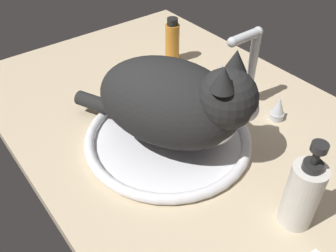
% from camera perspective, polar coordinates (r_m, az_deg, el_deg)
% --- Properties ---
extents(countertop, '(1.06, 0.68, 0.03)m').
position_cam_1_polar(countertop, '(0.81, 3.48, -0.38)').
color(countertop, '#CCB793').
rests_on(countertop, ground).
extents(sink_basin, '(0.34, 0.34, 0.02)m').
position_cam_1_polar(sink_basin, '(0.74, 0.00, -1.83)').
color(sink_basin, white).
rests_on(sink_basin, countertop).
extents(faucet, '(0.21, 0.11, 0.18)m').
position_cam_1_polar(faucet, '(0.84, 12.53, 7.83)').
color(faucet, silver).
rests_on(faucet, countertop).
extents(cat, '(0.38, 0.29, 0.20)m').
position_cam_1_polar(cat, '(0.68, 1.53, 3.77)').
color(cat, black).
rests_on(cat, sink_basin).
extents(amber_bottle, '(0.04, 0.04, 0.12)m').
position_cam_1_polar(amber_bottle, '(0.99, 0.68, 13.17)').
color(amber_bottle, '#C67A23').
rests_on(amber_bottle, countertop).
extents(soap_pump_bottle, '(0.05, 0.05, 0.17)m').
position_cam_1_polar(soap_pump_bottle, '(0.61, 20.39, -9.99)').
color(soap_pump_bottle, silver).
rests_on(soap_pump_bottle, countertop).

